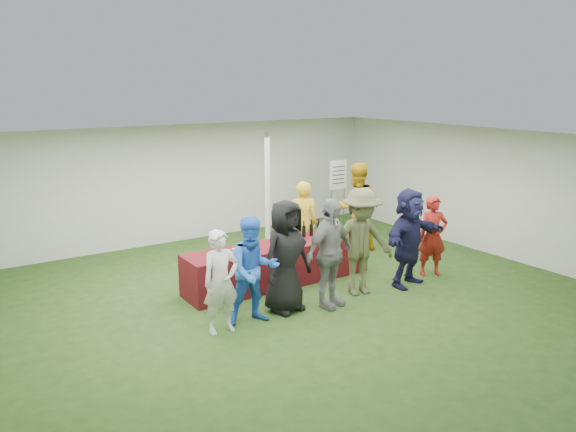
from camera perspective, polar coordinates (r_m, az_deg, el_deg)
ground at (r=10.15m, az=-0.91°, el=-7.48°), size 60.00×60.00×0.00m
tent at (r=11.00m, az=-2.10°, el=1.50°), size 10.00×10.00×10.00m
serving_table at (r=10.34m, az=-0.93°, el=-4.86°), size 3.60×0.80×0.75m
wine_bottles at (r=10.64m, az=1.50°, el=-1.55°), size 0.74×0.10×0.32m
wine_glasses at (r=9.70m, az=-2.91°, el=-3.11°), size 2.85×0.15×0.16m
water_bottle at (r=10.25m, az=-1.38°, el=-2.24°), size 0.07×0.07×0.23m
bar_towel at (r=11.13m, az=5.57°, el=-1.51°), size 0.25×0.18×0.03m
dump_bucket at (r=10.99m, az=7.02°, el=-1.33°), size 0.26×0.26×0.18m
wine_list_sign at (r=13.63m, az=5.11°, el=3.63°), size 0.50×0.03×1.80m
staff_pourer at (r=11.26m, az=1.45°, el=-0.76°), size 0.74×0.63×1.72m
staff_back at (r=12.31m, az=6.91°, el=0.90°), size 1.05×0.87×1.94m
customer_0 at (r=8.31m, az=-6.83°, el=-6.65°), size 0.57×0.38×1.56m
customer_1 at (r=8.57m, az=-3.50°, el=-5.55°), size 0.92×0.78×1.67m
customer_2 at (r=8.97m, az=-0.21°, el=-4.10°), size 0.99×0.74×1.84m
customer_3 at (r=9.16m, az=4.25°, el=-3.82°), size 1.14×0.69×1.82m
customer_4 at (r=9.76m, az=7.40°, el=-2.62°), size 1.33×0.91×1.89m
customer_5 at (r=10.33m, az=12.20°, el=-2.15°), size 1.75×0.90×1.80m
customer_6 at (r=11.02m, az=14.49°, el=-2.00°), size 0.67×0.57×1.54m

